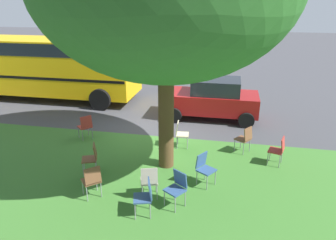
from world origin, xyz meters
TOP-DOWN VIEW (x-y plane):
  - ground at (0.00, 0.00)m, footprint 80.00×80.00m
  - grass_verge at (0.00, 3.20)m, footprint 48.00×6.00m
  - chair_0 at (2.02, 0.92)m, footprint 0.59×0.59m
  - chair_1 at (0.34, 4.20)m, footprint 0.59×0.59m
  - chair_2 at (-2.31, 3.03)m, footprint 0.58×0.57m
  - chair_3 at (-1.13, 4.58)m, footprint 0.52×0.52m
  - chair_4 at (-1.32, 0.88)m, footprint 0.46×0.46m
  - chair_5 at (-3.40, 0.90)m, footprint 0.58×0.58m
  - chair_6 at (-4.35, 1.53)m, footprint 0.52×0.52m
  - chair_7 at (0.84, 3.07)m, footprint 0.54×0.54m
  - chair_8 at (-1.05, 3.94)m, footprint 0.52×0.53m
  - chair_9 at (-1.77, 4.09)m, footprint 0.58×0.58m
  - parked_car at (-2.16, -2.12)m, footprint 3.70×1.92m
  - school_bus at (6.75, -3.41)m, footprint 10.40×2.80m

SIDE VIEW (x-z plane):
  - ground at x=0.00m, z-range 0.00..0.00m
  - grass_verge at x=0.00m, z-range 0.00..0.01m
  - chair_0 at x=2.02m, z-range 0.08..0.96m
  - chair_1 at x=0.34m, z-range 0.08..0.96m
  - chair_2 at x=-2.31m, z-range 0.08..0.96m
  - chair_3 at x=-1.13m, z-range 0.08..0.96m
  - chair_4 at x=-1.32m, z-range 0.08..0.96m
  - chair_5 at x=-3.40m, z-range 0.08..0.96m
  - chair_6 at x=-4.35m, z-range 0.08..0.96m
  - chair_7 at x=0.84m, z-range 0.08..0.96m
  - chair_8 at x=-1.05m, z-range 0.08..0.96m
  - chair_9 at x=-1.77m, z-range 0.08..0.96m
  - parked_car at x=-2.16m, z-range 0.01..1.66m
  - school_bus at x=6.75m, z-range 0.32..3.20m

